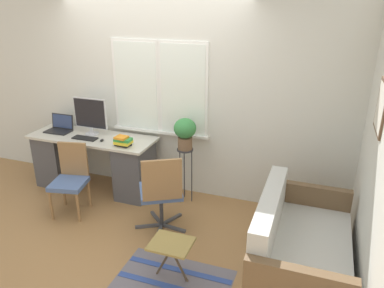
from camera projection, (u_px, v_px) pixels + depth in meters
ground_plane at (136, 208)px, 4.80m from camera, size 14.00×14.00×0.00m
wall_back_with_window at (155, 93)px, 4.90m from camera, size 9.00×0.12×2.70m
wall_right_with_picture at (376, 132)px, 3.49m from camera, size 0.08×9.00×2.70m
desk at (94, 161)px, 5.16m from camera, size 1.74×0.61×0.77m
laptop at (60, 128)px, 5.21m from camera, size 0.35×0.24×0.23m
monitor at (90, 116)px, 5.01m from camera, size 0.48×0.18×0.50m
keyboard at (85, 138)px, 4.94m from camera, size 0.34×0.13×0.02m
mouse at (102, 140)px, 4.85m from camera, size 0.04×0.06×0.03m
book_stack at (123, 141)px, 4.70m from camera, size 0.22×0.17×0.13m
desk_chair_wooden at (70, 178)px, 4.59m from camera, size 0.47×0.48×0.86m
office_chair_swivel at (161, 191)px, 4.16m from camera, size 0.62×0.63×0.96m
couch_loveseat at (298, 254)px, 3.47m from camera, size 0.82×1.46×0.87m
plant_stand at (185, 158)px, 4.76m from camera, size 0.21×0.21×0.74m
potted_plant at (185, 131)px, 4.62m from camera, size 0.28×0.28×0.40m
floor_rug_striped at (170, 287)px, 3.49m from camera, size 1.09×0.85×0.01m
folding_stool at (171, 246)px, 3.47m from camera, size 0.39×0.33×0.41m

